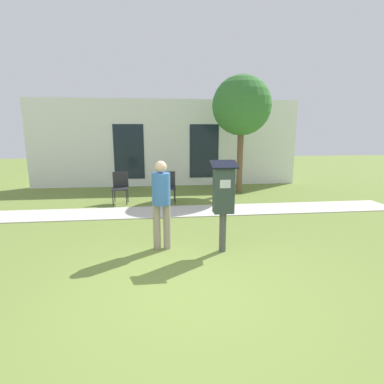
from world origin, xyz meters
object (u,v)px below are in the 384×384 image
person_standing (161,198)px  outdoor_chair_left (120,185)px  outdoor_chair_middle (168,185)px  parking_meter (223,195)px

person_standing → outdoor_chair_left: bearing=75.5°
outdoor_chair_left → outdoor_chair_middle: 1.37m
parking_meter → person_standing: 1.08m
parking_meter → person_standing: bearing=167.4°
parking_meter → outdoor_chair_left: parking_meter is taller
parking_meter → outdoor_chair_middle: 3.88m
person_standing → outdoor_chair_middle: size_ratio=1.76×
person_standing → outdoor_chair_left: 3.79m
person_standing → outdoor_chair_left: (-1.14, 3.59, -0.40)m
outdoor_chair_middle → person_standing: bearing=-116.2°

